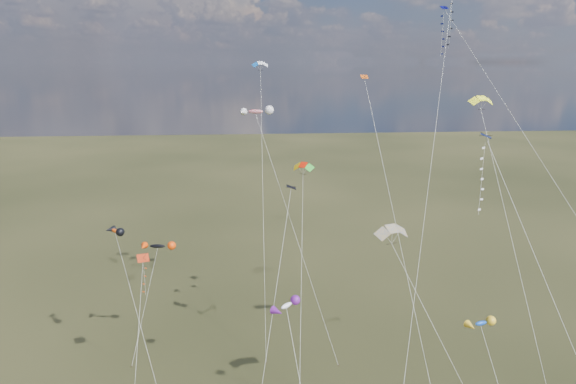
{
  "coord_description": "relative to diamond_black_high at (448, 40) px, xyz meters",
  "views": [
    {
      "loc": [
        -4.02,
        -30.68,
        31.38
      ],
      "look_at": [
        0.0,
        18.0,
        19.0
      ],
      "focal_mm": 32.0,
      "sensor_mm": 36.0,
      "label": 1
    }
  ],
  "objects": [
    {
      "name": "diamond_red_low",
      "position": [
        -30.35,
        -1.92,
        -23.34
      ],
      "size": [
        1.39,
        10.05,
        12.66
      ],
      "color": "#B22E12",
      "rests_on": "ground"
    },
    {
      "name": "parafoil_tricolor",
      "position": [
        -13.84,
        2.47,
        -12.78
      ],
      "size": [
        3.43,
        18.23,
        21.38
      ],
      "color": "#D3A703",
      "rests_on": "ground"
    },
    {
      "name": "novelty_redwhite_stripe",
      "position": [
        -18.48,
        17.1,
        -8.4
      ],
      "size": [
        10.19,
        21.28,
        25.84
      ],
      "color": "red",
      "rests_on": "ground"
    },
    {
      "name": "parafoil_yellow",
      "position": [
        2.65,
        -2.93,
        -5.6
      ],
      "size": [
        2.45,
        23.53,
        28.64
      ],
      "color": "#FAFD26",
      "rests_on": "ground"
    },
    {
      "name": "diamond_orange_center",
      "position": [
        -6.85,
        -6.62,
        -14.13
      ],
      "size": [
        2.71,
        25.14,
        30.14
      ],
      "color": "#C14B11",
      "rests_on": "ground"
    },
    {
      "name": "novelty_white_purple",
      "position": [
        -17.1,
        -16.35,
        -19.48
      ],
      "size": [
        3.47,
        8.33,
        14.47
      ],
      "color": "white",
      "rests_on": "ground"
    },
    {
      "name": "diamond_navy_tall",
      "position": [
        1.04,
        -1.84,
        -2.17
      ],
      "size": [
        18.67,
        22.23,
        36.66
      ],
      "color": "#070746",
      "rests_on": "ground"
    },
    {
      "name": "diamond_black_high",
      "position": [
        0.0,
        0.0,
        0.0
      ],
      "size": [
        13.68,
        28.67,
        39.01
      ],
      "color": "black",
      "rests_on": "ground"
    },
    {
      "name": "parafoil_blue_white",
      "position": [
        -17.8,
        16.59,
        -2.43
      ],
      "size": [
        2.14,
        19.23,
        31.83
      ],
      "color": "#125BB6",
      "rests_on": "ground"
    },
    {
      "name": "parafoil_striped",
      "position": [
        -7.61,
        -10.23,
        -15.78
      ],
      "size": [
        9.38,
        10.63,
        18.45
      ],
      "color": "#EDAB04",
      "rests_on": "ground"
    },
    {
      "name": "novelty_blue_yellow",
      "position": [
        -2.49,
        -17.07,
        -21.18
      ],
      "size": [
        2.64,
        10.49,
        12.76
      ],
      "color": "#0F42B2",
      "rests_on": "ground"
    },
    {
      "name": "novelty_orange_black",
      "position": [
        -34.12,
        3.32,
        -19.79
      ],
      "size": [
        6.24,
        9.68,
        14.26
      ],
      "color": "#DF470B",
      "rests_on": "ground"
    },
    {
      "name": "novelty_black_orange",
      "position": [
        -29.99,
        4.66,
        -22.12
      ],
      "size": [
        4.33,
        6.67,
        11.87
      ],
      "color": "black",
      "rests_on": "ground"
    },
    {
      "name": "diamond_black_mid",
      "position": [
        -17.08,
        -9.44,
        -18.43
      ],
      "size": [
        4.72,
        11.01,
        20.77
      ],
      "color": "black",
      "rests_on": "ground"
    },
    {
      "name": "diamond_navy_right",
      "position": [
        -2.79,
        -17.15,
        -11.02
      ],
      "size": [
        9.23,
        13.0,
        26.59
      ],
      "color": "#091450",
      "rests_on": "ground"
    }
  ]
}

